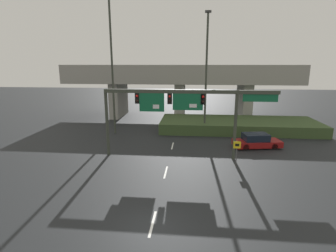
{
  "coord_description": "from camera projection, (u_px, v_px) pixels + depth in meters",
  "views": [
    {
      "loc": [
        2.01,
        -11.96,
        8.4
      ],
      "look_at": [
        0.0,
        9.27,
        3.33
      ],
      "focal_mm": 28.0,
      "sensor_mm": 36.0,
      "label": 1
    }
  ],
  "objects": [
    {
      "name": "highway_light_pole_near",
      "position": [
        206.0,
        72.0,
        30.69
      ],
      "size": [
        0.7,
        0.36,
        14.2
      ],
      "color": "#383D33",
      "rests_on": "ground"
    },
    {
      "name": "signal_gantry",
      "position": [
        181.0,
        103.0,
        22.98
      ],
      "size": [
        15.25,
        0.44,
        6.22
      ],
      "color": "#383D33",
      "rests_on": "ground"
    },
    {
      "name": "lane_markings",
      "position": [
        172.0,
        146.0,
        27.54
      ],
      "size": [
        0.14,
        30.08,
        0.01
      ],
      "color": "silver",
      "rests_on": "ground"
    },
    {
      "name": "overpass_bridge",
      "position": [
        180.0,
        82.0,
        41.29
      ],
      "size": [
        35.52,
        8.11,
        8.26
      ],
      "color": "gray",
      "rests_on": "ground"
    },
    {
      "name": "grass_embankment",
      "position": [
        238.0,
        125.0,
        33.99
      ],
      "size": [
        19.95,
        7.11,
        1.31
      ],
      "color": "#384C28",
      "rests_on": "ground"
    },
    {
      "name": "highway_light_pole_far",
      "position": [
        112.0,
        58.0,
        30.42
      ],
      "size": [
        0.7,
        0.36,
        17.39
      ],
      "color": "#383D33",
      "rests_on": "ground"
    },
    {
      "name": "speed_limit_sign",
      "position": [
        237.0,
        150.0,
        21.65
      ],
      "size": [
        0.6,
        0.11,
        2.26
      ],
      "color": "#4C4C4C",
      "rests_on": "ground"
    },
    {
      "name": "ground_plane",
      "position": [
        151.0,
        228.0,
        13.71
      ],
      "size": [
        160.0,
        160.0,
        0.0
      ],
      "primitive_type": "plane",
      "color": "black"
    },
    {
      "name": "parked_sedan_near_right",
      "position": [
        256.0,
        141.0,
        26.82
      ],
      "size": [
        4.99,
        2.64,
        1.48
      ],
      "rotation": [
        0.0,
        0.0,
        0.17
      ],
      "color": "maroon",
      "rests_on": "ground"
    }
  ]
}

